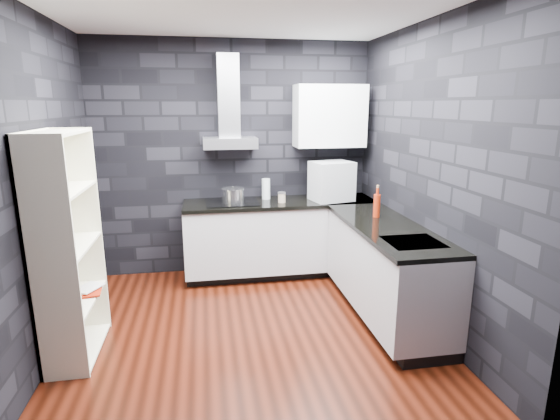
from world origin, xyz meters
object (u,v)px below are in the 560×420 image
object	(u,v)px
storage_jar	(282,198)
utensil_crock	(313,194)
pot	(233,196)
red_bottle	(377,206)
fruit_bowl	(62,249)
appliance_garage	(332,181)
bookshelf	(68,247)
glass_vase	(266,189)

from	to	relation	value
storage_jar	utensil_crock	size ratio (longest dim) A/B	0.88
pot	red_bottle	size ratio (longest dim) A/B	1.08
fruit_bowl	pot	bearing A→B (deg)	47.19
appliance_garage	bookshelf	world-z (taller)	bookshelf
storage_jar	utensil_crock	xyz separation A→B (m)	(0.39, 0.10, 0.01)
pot	glass_vase	bearing A→B (deg)	21.32
pot	storage_jar	distance (m)	0.55
appliance_garage	fruit_bowl	size ratio (longest dim) A/B	2.30
glass_vase	appliance_garage	size ratio (longest dim) A/B	0.54
glass_vase	fruit_bowl	bearing A→B (deg)	-137.23
utensil_crock	appliance_garage	size ratio (longest dim) A/B	0.26
glass_vase	fruit_bowl	distance (m)	2.42
appliance_garage	storage_jar	bearing A→B (deg)	167.59
pot	utensil_crock	size ratio (longest dim) A/B	2.07
pot	appliance_garage	size ratio (longest dim) A/B	0.54
utensil_crock	bookshelf	bearing A→B (deg)	-149.01
glass_vase	utensil_crock	bearing A→B (deg)	-11.80
glass_vase	bookshelf	distance (m)	2.33
red_bottle	fruit_bowl	bearing A→B (deg)	-167.15
glass_vase	pot	bearing A→B (deg)	-158.68
fruit_bowl	red_bottle	bearing A→B (deg)	12.85
glass_vase	red_bottle	distance (m)	1.40
storage_jar	red_bottle	xyz separation A→B (m)	(0.81, -0.81, 0.06)
storage_jar	bookshelf	distance (m)	2.32
pot	storage_jar	size ratio (longest dim) A/B	2.37
red_bottle	pot	bearing A→B (deg)	147.44
appliance_garage	red_bottle	distance (m)	0.85
glass_vase	appliance_garage	xyz separation A→B (m)	(0.73, -0.20, 0.11)
fruit_bowl	bookshelf	bearing A→B (deg)	90.00
pot	fruit_bowl	world-z (taller)	pot
appliance_garage	fruit_bowl	xyz separation A→B (m)	(-2.51, -1.44, -0.19)
storage_jar	appliance_garage	xyz separation A→B (m)	(0.58, 0.01, 0.17)
pot	fruit_bowl	xyz separation A→B (m)	(-1.38, -1.49, -0.05)
utensil_crock	bookshelf	size ratio (longest dim) A/B	0.06
utensil_crock	appliance_garage	world-z (taller)	appliance_garage
utensil_crock	red_bottle	bearing A→B (deg)	-65.33
fruit_bowl	appliance_garage	bearing A→B (deg)	29.86
glass_vase	utensil_crock	distance (m)	0.55
pot	fruit_bowl	distance (m)	2.03
pot	glass_vase	distance (m)	0.43
utensil_crock	storage_jar	bearing A→B (deg)	-165.53
appliance_garage	bookshelf	size ratio (longest dim) A/B	0.25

